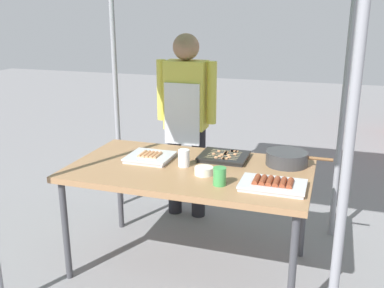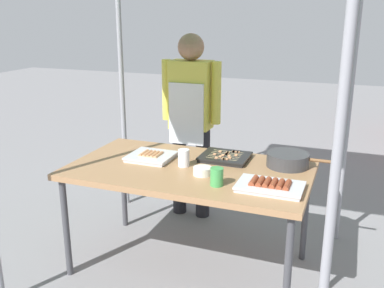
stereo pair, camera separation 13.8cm
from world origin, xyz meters
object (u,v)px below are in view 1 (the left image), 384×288
at_px(tray_meat_skewers, 224,157).
at_px(drink_cup_by_wok, 184,158).
at_px(condiment_bowl, 204,171).
at_px(tray_grilled_sausages, 150,157).
at_px(stall_table, 190,175).
at_px(cooking_wok, 287,158).
at_px(tray_pork_links, 273,185).
at_px(drink_cup_near_edge, 220,176).
at_px(vendor_woman, 186,112).

relative_size(tray_meat_skewers, drink_cup_by_wok, 2.87).
distance_m(condiment_bowl, drink_cup_by_wok, 0.21).
height_order(tray_grilled_sausages, drink_cup_by_wok, drink_cup_by_wok).
xyz_separation_m(stall_table, cooking_wok, (0.61, 0.26, 0.10)).
distance_m(tray_pork_links, drink_cup_by_wok, 0.65).
xyz_separation_m(drink_cup_near_edge, drink_cup_by_wok, (-0.31, 0.25, 0.00)).
relative_size(tray_pork_links, cooking_wok, 0.88).
distance_m(drink_cup_near_edge, vendor_woman, 1.18).
relative_size(tray_meat_skewers, cooking_wok, 0.76).
relative_size(stall_table, tray_meat_skewers, 4.80).
bearing_deg(condiment_bowl, stall_table, 143.17).
xyz_separation_m(tray_grilled_sausages, drink_cup_near_edge, (0.59, -0.31, 0.04)).
xyz_separation_m(drink_cup_by_wok, vendor_woman, (-0.25, 0.78, 0.13)).
bearing_deg(drink_cup_near_edge, cooking_wok, 55.22).
xyz_separation_m(tray_grilled_sausages, vendor_woman, (0.02, 0.72, 0.17)).
bearing_deg(vendor_woman, tray_meat_skewers, 130.63).
height_order(condiment_bowl, vendor_woman, vendor_woman).
bearing_deg(tray_meat_skewers, condiment_bowl, -97.74).
bearing_deg(drink_cup_near_edge, tray_pork_links, 9.61).
height_order(tray_pork_links, condiment_bowl, tray_pork_links).
distance_m(tray_pork_links, vendor_woman, 1.32).
relative_size(tray_grilled_sausages, tray_pork_links, 0.79).
bearing_deg(condiment_bowl, tray_grilled_sausages, 159.51).
bearing_deg(vendor_woman, stall_table, 110.42).
distance_m(tray_meat_skewers, vendor_woman, 0.74).
height_order(tray_pork_links, drink_cup_near_edge, drink_cup_near_edge).
height_order(condiment_bowl, drink_cup_by_wok, drink_cup_by_wok).
relative_size(cooking_wok, condiment_bowl, 3.64).
relative_size(cooking_wok, drink_cup_near_edge, 3.98).
bearing_deg(drink_cup_by_wok, tray_meat_skewers, 46.74).
height_order(cooking_wok, vendor_woman, vendor_woman).
xyz_separation_m(tray_pork_links, vendor_woman, (-0.87, 0.98, 0.16)).
relative_size(stall_table, vendor_woman, 1.01).
relative_size(tray_grilled_sausages, condiment_bowl, 2.52).
xyz_separation_m(tray_meat_skewers, tray_pork_links, (0.40, -0.43, 0.00)).
bearing_deg(drink_cup_by_wok, tray_pork_links, -17.46).
bearing_deg(tray_meat_skewers, drink_cup_near_edge, -79.08).
bearing_deg(tray_grilled_sausages, tray_meat_skewers, 19.68).
distance_m(cooking_wok, condiment_bowl, 0.60).
distance_m(tray_grilled_sausages, vendor_woman, 0.74).
height_order(cooking_wok, condiment_bowl, cooking_wok).
xyz_separation_m(cooking_wok, vendor_woman, (-0.91, 0.54, 0.14)).
relative_size(tray_pork_links, vendor_woman, 0.24).
relative_size(drink_cup_by_wok, vendor_woman, 0.07).
bearing_deg(stall_table, cooking_wok, 22.93).
bearing_deg(stall_table, condiment_bowl, -36.83).
height_order(stall_table, vendor_woman, vendor_woman).
relative_size(cooking_wok, drink_cup_by_wok, 3.80).
height_order(drink_cup_near_edge, vendor_woman, vendor_woman).
bearing_deg(tray_grilled_sausages, stall_table, -12.56).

